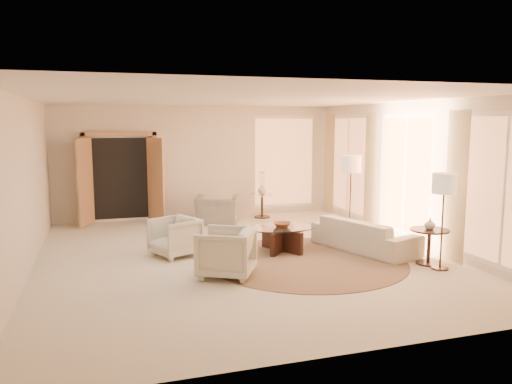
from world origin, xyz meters
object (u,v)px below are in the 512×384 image
object	(u,v)px
side_vase	(262,189)
sofa	(364,235)
end_table	(429,240)
floor_lamp_far	(444,188)
side_table	(262,203)
bowl	(282,225)
end_vase	(430,224)
armchair_right	(226,250)
coffee_table	(282,236)
armchair_left	(175,235)
floor_lamp_near	(351,168)
accent_chair	(217,205)

from	to	relation	value
side_vase	sofa	bearing A→B (deg)	-77.46
end_table	floor_lamp_far	size ratio (longest dim) A/B	0.40
sofa	side_table	distance (m)	3.77
side_table	bowl	xyz separation A→B (m)	(-0.69, -3.29, 0.14)
end_vase	sofa	bearing A→B (deg)	116.91
armchair_right	end_vase	size ratio (longest dim) A/B	4.37
side_table	bowl	bearing A→B (deg)	-101.80
coffee_table	side_vase	distance (m)	3.39
side_vase	armchair_right	bearing A→B (deg)	-114.71
end_table	bowl	world-z (taller)	end_table
bowl	end_table	bearing A→B (deg)	-36.19
sofa	coffee_table	distance (m)	1.55
end_table	side_table	xyz separation A→B (m)	(-1.40, 4.82, -0.05)
armchair_left	side_vase	distance (m)	4.01
sofa	bowl	bearing A→B (deg)	56.79
bowl	side_vase	world-z (taller)	side_vase
armchair_left	side_vase	xyz separation A→B (m)	(2.63, 3.00, 0.34)
floor_lamp_near	bowl	size ratio (longest dim) A/B	5.11
sofa	floor_lamp_far	size ratio (longest dim) A/B	1.31
armchair_right	end_vase	bearing A→B (deg)	111.95
armchair_right	coffee_table	size ratio (longest dim) A/B	0.59
end_vase	coffee_table	bearing A→B (deg)	143.81
floor_lamp_near	end_table	bearing A→B (deg)	-83.21
coffee_table	side_vase	world-z (taller)	side_vase
side_table	side_vase	xyz separation A→B (m)	(0.00, 0.00, 0.35)
end_table	side_table	distance (m)	5.02
accent_chair	coffee_table	bearing A→B (deg)	119.51
floor_lamp_far	side_vase	size ratio (longest dim) A/B	6.81
end_vase	end_table	bearing A→B (deg)	180.00
sofa	floor_lamp_near	size ratio (longest dim) A/B	1.21
sofa	accent_chair	xyz separation A→B (m)	(-2.07, 3.28, 0.13)
armchair_right	bowl	bearing A→B (deg)	158.46
sofa	side_table	world-z (taller)	side_table
armchair_right	side_vase	distance (m)	4.90
end_vase	floor_lamp_far	bearing A→B (deg)	-90.00
armchair_left	coffee_table	bearing A→B (deg)	55.93
armchair_right	side_table	bearing A→B (deg)	-176.60
armchair_left	floor_lamp_near	bearing A→B (deg)	71.72
armchair_right	bowl	size ratio (longest dim) A/B	2.50
floor_lamp_far	bowl	bearing A→B (deg)	138.61
bowl	side_vase	distance (m)	3.37
armchair_left	armchair_right	bearing A→B (deg)	-3.33
armchair_right	floor_lamp_near	world-z (taller)	floor_lamp_near
side_table	floor_lamp_near	size ratio (longest dim) A/B	0.36
armchair_left	floor_lamp_near	world-z (taller)	floor_lamp_near
floor_lamp_far	armchair_left	bearing A→B (deg)	152.13
end_vase	side_vase	distance (m)	5.01
coffee_table	floor_lamp_far	distance (m)	2.97
side_table	end_vase	distance (m)	5.03
side_table	bowl	size ratio (longest dim) A/B	1.82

